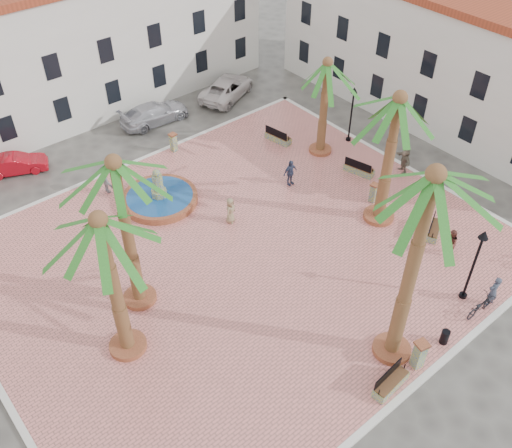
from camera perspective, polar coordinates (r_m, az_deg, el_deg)
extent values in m
plane|color=#56544F|center=(30.33, -1.45, -3.08)|extent=(120.00, 120.00, 0.00)
cube|color=#DE7E78|center=(30.28, -1.46, -2.97)|extent=(26.00, 22.00, 0.15)
cube|color=silver|center=(37.65, -12.03, 6.06)|extent=(26.30, 0.30, 0.16)
cube|color=silver|center=(25.65, 14.73, -16.09)|extent=(26.30, 0.30, 0.16)
cube|color=silver|center=(37.85, 14.18, 5.88)|extent=(0.30, 22.30, 0.16)
cube|color=silver|center=(27.17, -24.20, -14.96)|extent=(0.30, 22.30, 0.16)
cube|color=silver|center=(42.91, -19.19, 16.03)|extent=(30.00, 7.00, 9.00)
cube|color=black|center=(39.45, -23.67, 8.75)|extent=(1.00, 0.12, 1.60)
cube|color=black|center=(40.36, -18.80, 10.81)|extent=(1.00, 0.12, 1.60)
cube|color=black|center=(41.58, -14.11, 12.70)|extent=(1.00, 0.12, 1.60)
cube|color=black|center=(43.09, -9.67, 14.39)|extent=(1.00, 0.12, 1.60)
cube|color=black|center=(44.87, -5.48, 15.89)|extent=(1.00, 0.12, 1.60)
cube|color=black|center=(46.88, -1.59, 17.19)|extent=(1.00, 0.12, 1.60)
cube|color=black|center=(39.04, -19.76, 14.59)|extent=(1.00, 0.12, 1.60)
cube|color=black|center=(40.31, -14.82, 16.44)|extent=(1.00, 0.12, 1.60)
cube|color=black|center=(41.87, -10.14, 18.06)|extent=(1.00, 0.12, 1.60)
cube|color=black|center=(43.70, -5.75, 19.45)|extent=(1.00, 0.12, 1.60)
cube|color=black|center=(45.76, -1.66, 20.63)|extent=(1.00, 0.12, 1.60)
cube|color=silver|center=(42.03, 19.18, 15.13)|extent=(7.00, 26.00, 8.50)
cube|color=black|center=(38.48, 20.42, 8.86)|extent=(0.12, 1.00, 1.60)
cube|color=black|center=(40.09, 16.07, 11.21)|extent=(0.12, 1.00, 1.60)
cube|color=black|center=(41.97, 12.03, 13.32)|extent=(0.12, 1.00, 1.60)
cube|color=black|center=(44.08, 8.29, 15.17)|extent=(0.12, 1.00, 1.60)
cube|color=black|center=(46.40, 4.86, 16.80)|extent=(0.12, 1.00, 1.60)
cube|color=black|center=(37.10, 21.50, 12.76)|extent=(0.12, 1.00, 1.60)
cube|color=black|center=(38.77, 16.91, 15.04)|extent=(0.12, 1.00, 1.60)
cube|color=black|center=(40.71, 12.63, 17.05)|extent=(0.12, 1.00, 1.60)
cube|color=black|center=(42.88, 8.69, 18.78)|extent=(0.12, 1.00, 1.60)
cube|color=black|center=(45.26, 5.08, 20.26)|extent=(0.12, 1.00, 1.60)
cylinder|color=#A45434|center=(33.83, -9.58, 2.52)|extent=(4.40, 4.40, 0.42)
cylinder|color=#194C8C|center=(33.71, -9.61, 2.77)|extent=(3.88, 3.88, 0.06)
cylinder|color=gray|center=(33.70, -9.62, 2.80)|extent=(0.94, 0.94, 0.84)
cylinder|color=gray|center=(33.19, -9.78, 3.94)|extent=(0.63, 0.63, 1.26)
sphere|color=gray|center=(32.74, -9.93, 5.04)|extent=(0.46, 0.46, 0.46)
cylinder|color=#A45434|center=(28.44, -11.52, -7.18)|extent=(1.61, 1.61, 0.24)
cylinder|color=brown|center=(25.64, -12.70, -1.15)|extent=(0.52, 0.52, 7.81)
sphere|color=brown|center=(23.28, -14.09, 6.01)|extent=(0.70, 0.70, 0.70)
cylinder|color=#A45434|center=(26.67, -12.67, -11.74)|extent=(1.68, 1.68, 0.25)
cylinder|color=brown|center=(23.86, -13.98, -6.23)|extent=(0.54, 0.54, 7.26)
sphere|color=brown|center=(21.42, -15.52, 0.41)|extent=(0.73, 0.73, 0.73)
cylinder|color=#A45434|center=(26.62, 13.40, -12.05)|extent=(1.70, 1.70, 0.26)
cylinder|color=brown|center=(23.03, 15.23, -4.72)|extent=(0.55, 0.55, 9.44)
sphere|color=brown|center=(20.06, 17.56, 4.78)|extent=(0.74, 0.74, 0.74)
cylinder|color=#A45434|center=(33.01, 12.14, 0.81)|extent=(1.72, 1.72, 0.26)
cylinder|color=brown|center=(30.77, 13.12, 6.21)|extent=(0.56, 0.56, 7.31)
sphere|color=brown|center=(28.91, 14.22, 12.16)|extent=(0.75, 0.75, 0.75)
cylinder|color=#A45434|center=(37.96, 6.43, 7.42)|extent=(1.48, 1.48, 0.22)
cylinder|color=brown|center=(36.35, 6.80, 11.50)|extent=(0.48, 0.48, 5.99)
sphere|color=brown|center=(34.99, 7.19, 15.77)|extent=(0.65, 0.65, 0.65)
cube|color=gray|center=(25.42, 13.32, -15.33)|extent=(1.92, 0.71, 0.42)
cube|color=#56351E|center=(25.23, 13.41, -15.03)|extent=(1.81, 0.65, 0.06)
cube|color=black|center=(25.05, 13.08, -14.37)|extent=(1.78, 0.18, 0.52)
cylinder|color=black|center=(24.66, 12.21, -16.13)|extent=(0.05, 0.05, 0.31)
cylinder|color=black|center=(25.61, 14.64, -13.64)|extent=(0.05, 0.05, 0.31)
cube|color=gray|center=(32.68, 17.39, -0.68)|extent=(1.80, 1.25, 0.39)
cube|color=#56351E|center=(32.54, 17.46, -0.38)|extent=(1.69, 1.17, 0.06)
cube|color=black|center=(32.38, 17.19, 0.07)|extent=(1.50, 0.78, 0.49)
cylinder|color=black|center=(31.83, 17.24, -1.12)|extent=(0.05, 0.05, 0.29)
cylinder|color=black|center=(33.11, 17.76, 0.63)|extent=(0.05, 0.05, 0.29)
cube|color=gray|center=(36.21, 10.25, 5.32)|extent=(1.05, 1.98, 0.42)
cube|color=#56351E|center=(36.07, 10.29, 5.63)|extent=(0.97, 1.87, 0.06)
cube|color=black|center=(35.73, 10.17, 5.83)|extent=(0.51, 1.75, 0.53)
cylinder|color=black|center=(35.72, 11.59, 5.30)|extent=(0.05, 0.05, 0.32)
cylinder|color=black|center=(36.29, 9.06, 6.29)|extent=(0.05, 0.05, 0.32)
cube|color=gray|center=(38.71, 2.22, 8.57)|extent=(0.88, 1.96, 0.42)
cube|color=#56351E|center=(38.59, 2.23, 8.87)|extent=(0.82, 1.85, 0.06)
cube|color=black|center=(38.28, 2.02, 9.09)|extent=(0.35, 1.77, 0.52)
cylinder|color=black|center=(38.06, 3.29, 8.56)|extent=(0.05, 0.05, 0.31)
cylinder|color=black|center=(38.99, 1.20, 9.48)|extent=(0.05, 0.05, 0.31)
cylinder|color=black|center=(29.77, 19.98, -6.71)|extent=(0.38, 0.38, 0.17)
cylinder|color=black|center=(28.45, 20.85, -4.08)|extent=(0.13, 0.13, 3.81)
cone|color=black|center=(27.13, 21.87, -0.98)|extent=(0.47, 0.47, 0.42)
sphere|color=beige|center=(27.23, 21.78, -1.23)|extent=(0.25, 0.25, 0.25)
cylinder|color=black|center=(39.34, 9.21, 8.38)|extent=(0.35, 0.35, 0.15)
cylinder|color=black|center=(38.44, 9.49, 10.59)|extent=(0.12, 0.12, 3.48)
cone|color=black|center=(37.54, 9.81, 13.07)|extent=(0.43, 0.43, 0.39)
sphere|color=beige|center=(37.61, 9.78, 12.87)|extent=(0.23, 0.23, 0.23)
cube|color=gray|center=(25.96, 15.98, -12.51)|extent=(0.52, 0.52, 1.41)
cube|color=#A45434|center=(25.37, 16.29, -11.48)|extent=(0.65, 0.65, 0.11)
cube|color=gray|center=(37.87, -8.25, 8.02)|extent=(0.41, 0.41, 1.19)
cube|color=#A45434|center=(37.53, -8.34, 8.84)|extent=(0.51, 0.51, 0.09)
cube|color=gray|center=(33.86, 11.65, 3.02)|extent=(0.42, 0.42, 1.14)
cube|color=#A45434|center=(33.49, 11.79, 3.85)|extent=(0.53, 0.53, 0.09)
cylinder|color=black|center=(27.36, 18.35, -10.67)|extent=(0.39, 0.39, 0.75)
imported|color=#373E51|center=(29.35, 22.65, -6.20)|extent=(0.72, 0.55, 1.75)
imported|color=black|center=(29.01, 21.53, -7.59)|extent=(1.92, 0.73, 0.99)
imported|color=brown|center=(31.27, 18.90, -1.80)|extent=(0.97, 0.90, 1.60)
imported|color=#917D5A|center=(31.62, -2.58, 1.37)|extent=(0.92, 0.82, 1.59)
imported|color=#313C5A|center=(34.38, 3.44, 5.15)|extent=(1.01, 0.43, 1.71)
imported|color=#525258|center=(34.82, -14.75, 4.34)|extent=(0.74, 1.21, 1.82)
imported|color=#6B6252|center=(36.60, 14.63, 6.24)|extent=(1.13, 1.65, 1.71)
imported|color=#AE0B18|center=(38.76, -22.86, 5.56)|extent=(3.94, 2.67, 1.23)
imported|color=#B9B9C2|center=(41.42, -10.13, 10.86)|extent=(5.05, 2.20, 1.45)
imported|color=silver|center=(44.10, -2.93, 13.42)|extent=(5.82, 4.38, 1.47)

